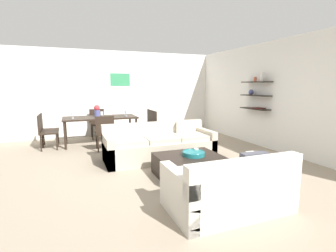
% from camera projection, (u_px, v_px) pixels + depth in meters
% --- Properties ---
extents(ground_plane, '(18.00, 18.00, 0.00)m').
position_uv_depth(ground_plane, '(161.00, 163.00, 5.21)').
color(ground_plane, gray).
extents(back_wall_unit, '(8.40, 0.09, 2.70)m').
position_uv_depth(back_wall_unit, '(134.00, 93.00, 8.34)').
color(back_wall_unit, silver).
rests_on(back_wall_unit, ground).
extents(right_wall_shelf_unit, '(0.34, 8.20, 2.70)m').
position_uv_depth(right_wall_shelf_unit, '(260.00, 95.00, 6.63)').
color(right_wall_shelf_unit, silver).
rests_on(right_wall_shelf_unit, ground).
extents(sofa_beige, '(2.38, 0.90, 0.78)m').
position_uv_depth(sofa_beige, '(160.00, 146.00, 5.50)').
color(sofa_beige, '#B2A893').
rests_on(sofa_beige, ground).
extents(loveseat_white, '(1.55, 0.90, 0.78)m').
position_uv_depth(loveseat_white, '(229.00, 188.00, 3.24)').
color(loveseat_white, silver).
rests_on(loveseat_white, ground).
extents(coffee_table, '(1.12, 0.97, 0.38)m').
position_uv_depth(coffee_table, '(190.00, 166.00, 4.43)').
color(coffee_table, black).
rests_on(coffee_table, ground).
extents(decorative_bowl, '(0.40, 0.40, 0.08)m').
position_uv_depth(decorative_bowl, '(194.00, 153.00, 4.42)').
color(decorative_bowl, '#19666B').
rests_on(decorative_bowl, coffee_table).
extents(candle_jar, '(0.09, 0.09, 0.09)m').
position_uv_depth(candle_jar, '(196.00, 151.00, 4.58)').
color(candle_jar, silver).
rests_on(candle_jar, coffee_table).
extents(dining_table, '(1.96, 0.90, 0.75)m').
position_uv_depth(dining_table, '(100.00, 119.00, 6.92)').
color(dining_table, black).
rests_on(dining_table, ground).
extents(dining_chair_left_near, '(0.44, 0.44, 0.88)m').
position_uv_depth(dining_chair_left_near, '(45.00, 130.00, 6.26)').
color(dining_chair_left_near, black).
rests_on(dining_chair_left_near, ground).
extents(dining_chair_right_near, '(0.44, 0.44, 0.88)m').
position_uv_depth(dining_chair_right_near, '(150.00, 124.00, 7.26)').
color(dining_chair_right_near, black).
rests_on(dining_chair_right_near, ground).
extents(dining_chair_right_far, '(0.44, 0.44, 0.88)m').
position_uv_depth(dining_chair_right_far, '(146.00, 122.00, 7.64)').
color(dining_chair_right_far, black).
rests_on(dining_chair_right_far, ground).
extents(dining_chair_foot, '(0.44, 0.44, 0.88)m').
position_uv_depth(dining_chair_foot, '(105.00, 131.00, 6.16)').
color(dining_chair_foot, black).
rests_on(dining_chair_foot, ground).
extents(dining_chair_left_far, '(0.44, 0.44, 0.88)m').
position_uv_depth(dining_chair_left_far, '(46.00, 127.00, 6.64)').
color(dining_chair_left_far, black).
rests_on(dining_chair_left_far, ground).
extents(dining_chair_head, '(0.44, 0.44, 0.88)m').
position_uv_depth(dining_chair_head, '(97.00, 121.00, 7.74)').
color(dining_chair_head, black).
rests_on(dining_chair_head, ground).
extents(wine_glass_right_near, '(0.07, 0.07, 0.17)m').
position_uv_depth(wine_glass_right_near, '(127.00, 112.00, 7.05)').
color(wine_glass_right_near, silver).
rests_on(wine_glass_right_near, dining_table).
extents(wine_glass_foot, '(0.08, 0.08, 0.18)m').
position_uv_depth(wine_glass_foot, '(102.00, 114.00, 6.53)').
color(wine_glass_foot, silver).
rests_on(wine_glass_foot, dining_table).
extents(wine_glass_left_near, '(0.06, 0.06, 0.15)m').
position_uv_depth(wine_glass_left_near, '(72.00, 115.00, 6.53)').
color(wine_glass_left_near, silver).
rests_on(wine_glass_left_near, dining_table).
extents(wine_glass_left_far, '(0.07, 0.07, 0.15)m').
position_uv_depth(wine_glass_left_far, '(72.00, 114.00, 6.74)').
color(wine_glass_left_far, silver).
rests_on(wine_glass_left_far, dining_table).
extents(wine_glass_right_far, '(0.07, 0.07, 0.18)m').
position_uv_depth(wine_glass_right_far, '(125.00, 111.00, 7.25)').
color(wine_glass_right_far, silver).
rests_on(wine_glass_right_far, dining_table).
extents(wine_glass_head, '(0.07, 0.07, 0.15)m').
position_uv_depth(wine_glass_head, '(99.00, 112.00, 7.25)').
color(wine_glass_head, silver).
rests_on(wine_glass_head, dining_table).
extents(centerpiece_vase, '(0.16, 0.16, 0.33)m').
position_uv_depth(centerpiece_vase, '(97.00, 111.00, 6.91)').
color(centerpiece_vase, '#4C518C').
rests_on(centerpiece_vase, dining_table).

